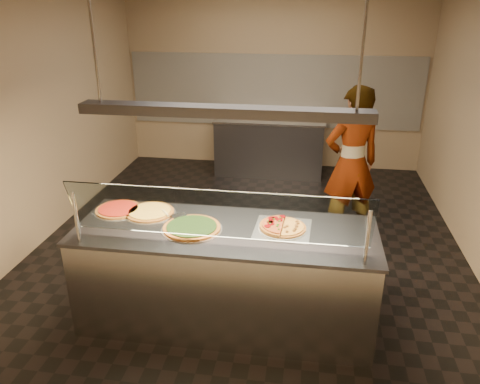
# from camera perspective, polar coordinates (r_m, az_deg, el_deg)

# --- Properties ---
(ground) EXTENTS (5.00, 6.00, 0.02)m
(ground) POSITION_cam_1_polar(r_m,az_deg,el_deg) (5.71, 1.12, -6.40)
(ground) COLOR black
(ground) RESTS_ON ground
(wall_back) EXTENTS (5.00, 0.02, 3.00)m
(wall_back) POSITION_cam_1_polar(r_m,az_deg,el_deg) (8.08, 4.16, 13.63)
(wall_back) COLOR tan
(wall_back) RESTS_ON ground
(wall_front) EXTENTS (5.00, 0.02, 3.00)m
(wall_front) POSITION_cam_1_polar(r_m,az_deg,el_deg) (2.40, -8.43, -9.37)
(wall_front) COLOR tan
(wall_front) RESTS_ON ground
(wall_left) EXTENTS (0.02, 6.00, 3.00)m
(wall_left) POSITION_cam_1_polar(r_m,az_deg,el_deg) (6.01, -23.53, 8.66)
(wall_left) COLOR tan
(wall_left) RESTS_ON ground
(tile_band) EXTENTS (4.90, 0.02, 1.20)m
(tile_band) POSITION_cam_1_polar(r_m,az_deg,el_deg) (8.09, 4.10, 12.20)
(tile_band) COLOR silver
(tile_band) RESTS_ON wall_back
(serving_counter) EXTENTS (2.59, 0.94, 0.93)m
(serving_counter) POSITION_cam_1_polar(r_m,az_deg,el_deg) (4.24, -1.74, -10.13)
(serving_counter) COLOR #B7B7BC
(serving_counter) RESTS_ON ground
(sneeze_guard) EXTENTS (2.35, 0.18, 0.54)m
(sneeze_guard) POSITION_cam_1_polar(r_m,az_deg,el_deg) (3.58, -2.87, -2.82)
(sneeze_guard) COLOR #B7B7BC
(sneeze_guard) RESTS_ON serving_counter
(perforated_tray) EXTENTS (0.49, 0.49, 0.01)m
(perforated_tray) POSITION_cam_1_polar(r_m,az_deg,el_deg) (4.02, 5.19, -4.45)
(perforated_tray) COLOR silver
(perforated_tray) RESTS_ON serving_counter
(half_pizza_pepperoni) EXTENTS (0.22, 0.40, 0.05)m
(half_pizza_pepperoni) POSITION_cam_1_polar(r_m,az_deg,el_deg) (4.02, 3.86, -4.00)
(half_pizza_pepperoni) COLOR brown
(half_pizza_pepperoni) RESTS_ON perforated_tray
(half_pizza_sausage) EXTENTS (0.21, 0.40, 0.04)m
(half_pizza_sausage) POSITION_cam_1_polar(r_m,az_deg,el_deg) (4.01, 6.61, -4.29)
(half_pizza_sausage) COLOR brown
(half_pizza_sausage) RESTS_ON perforated_tray
(pizza_spinach) EXTENTS (0.52, 0.52, 0.03)m
(pizza_spinach) POSITION_cam_1_polar(r_m,az_deg,el_deg) (4.03, -5.89, -4.31)
(pizza_spinach) COLOR silver
(pizza_spinach) RESTS_ON serving_counter
(pizza_cheese) EXTENTS (0.47, 0.47, 0.03)m
(pizza_cheese) POSITION_cam_1_polar(r_m,az_deg,el_deg) (4.37, -10.91, -2.37)
(pizza_cheese) COLOR silver
(pizza_cheese) RESTS_ON serving_counter
(pizza_tomato) EXTENTS (0.44, 0.44, 0.03)m
(pizza_tomato) POSITION_cam_1_polar(r_m,az_deg,el_deg) (4.49, -14.58, -2.02)
(pizza_tomato) COLOR silver
(pizza_tomato) RESTS_ON serving_counter
(pizza_spatula) EXTENTS (0.28, 0.18, 0.02)m
(pizza_spatula) POSITION_cam_1_polar(r_m,az_deg,el_deg) (4.26, -8.38, -2.64)
(pizza_spatula) COLOR #B7B7BC
(pizza_spatula) RESTS_ON pizza_spinach
(prep_table) EXTENTS (1.79, 0.74, 0.93)m
(prep_table) POSITION_cam_1_polar(r_m,az_deg,el_deg) (7.87, 3.61, 5.66)
(prep_table) COLOR #434349
(prep_table) RESTS_ON ground
(worker) EXTENTS (0.80, 0.66, 1.87)m
(worker) POSITION_cam_1_polar(r_m,az_deg,el_deg) (5.70, 13.41, 3.34)
(worker) COLOR #27242E
(worker) RESTS_ON ground
(heat_lamp_housing) EXTENTS (2.30, 0.18, 0.08)m
(heat_lamp_housing) POSITION_cam_1_polar(r_m,az_deg,el_deg) (3.66, -2.01, 9.80)
(heat_lamp_housing) COLOR #434349
(heat_lamp_housing) RESTS_ON ceiling
(lamp_rod_left) EXTENTS (0.02, 0.02, 1.01)m
(lamp_rod_left) POSITION_cam_1_polar(r_m,az_deg,el_deg) (3.89, -17.51, 17.72)
(lamp_rod_left) COLOR #B7B7BC
(lamp_rod_left) RESTS_ON ceiling
(lamp_rod_right) EXTENTS (0.02, 0.02, 1.01)m
(lamp_rod_right) POSITION_cam_1_polar(r_m,az_deg,el_deg) (3.53, 14.84, 17.59)
(lamp_rod_right) COLOR #B7B7BC
(lamp_rod_right) RESTS_ON ceiling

